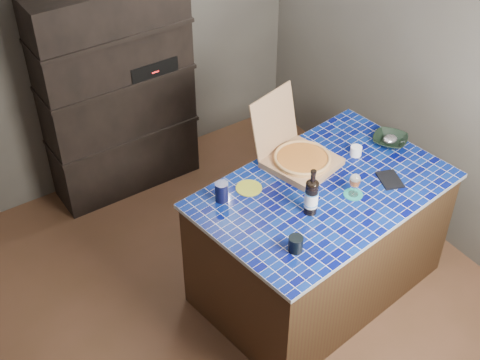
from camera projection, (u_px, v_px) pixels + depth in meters
room at (220, 154)px, 4.10m from camera, size 3.50×3.50×3.50m
shelving_unit at (118, 92)px, 5.30m from camera, size 1.20×0.41×1.80m
kitchen_island at (319, 239)px, 4.65m from camera, size 1.79×1.27×0.92m
pizza_box at (299, 156)px, 4.52m from camera, size 0.54×0.60×0.46m
mead_bottle at (311, 196)px, 4.10m from camera, size 0.09×0.09×0.33m
teal_trivet at (353, 194)px, 4.31m from camera, size 0.13×0.13×0.01m
wine_glass at (355, 181)px, 4.24m from camera, size 0.07×0.07×0.16m
tumbler at (296, 244)px, 3.90m from camera, size 0.09×0.09×0.10m
dvd_case at (390, 180)px, 4.42m from camera, size 0.19×0.22×0.01m
bowl at (390, 140)px, 4.73m from camera, size 0.33×0.33×0.06m
foil_contents at (390, 139)px, 4.72m from camera, size 0.11×0.09×0.05m
white_jar at (356, 151)px, 4.62m from camera, size 0.08×0.08×0.07m
navy_cup at (222, 192)px, 4.23m from camera, size 0.08×0.08×0.13m
green_trivet at (249, 188)px, 4.36m from camera, size 0.17×0.17×0.01m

